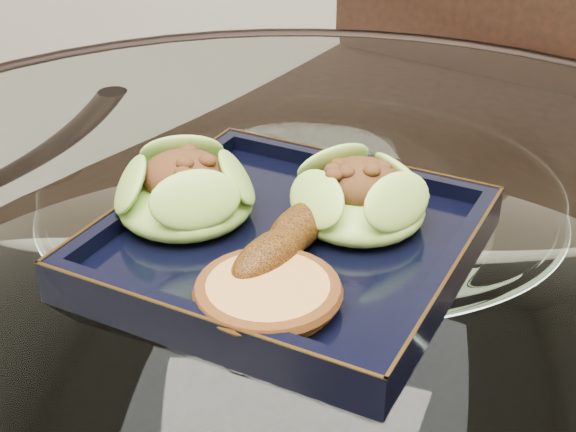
# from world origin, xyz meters

# --- Properties ---
(dining_table) EXTENTS (1.13, 1.13, 0.77)m
(dining_table) POSITION_xyz_m (-0.00, -0.00, 0.60)
(dining_table) COLOR white
(dining_table) RESTS_ON ground
(dining_chair) EXTENTS (0.52, 0.52, 0.92)m
(dining_chair) POSITION_xyz_m (0.08, 0.49, 0.51)
(dining_chair) COLOR black
(dining_chair) RESTS_ON ground
(navy_plate) EXTENTS (0.34, 0.34, 0.02)m
(navy_plate) POSITION_xyz_m (-0.00, -0.05, 0.77)
(navy_plate) COLOR black
(navy_plate) RESTS_ON dining_table
(lettuce_wrap_left) EXTENTS (0.11, 0.11, 0.04)m
(lettuce_wrap_left) POSITION_xyz_m (-0.09, -0.03, 0.80)
(lettuce_wrap_left) COLOR #5E9A2C
(lettuce_wrap_left) RESTS_ON navy_plate
(lettuce_wrap_right) EXTENTS (0.14, 0.14, 0.04)m
(lettuce_wrap_right) POSITION_xyz_m (0.05, -0.02, 0.80)
(lettuce_wrap_right) COLOR olive
(lettuce_wrap_right) RESTS_ON navy_plate
(roasted_plantain) EXTENTS (0.08, 0.16, 0.03)m
(roasted_plantain) POSITION_xyz_m (0.01, -0.06, 0.80)
(roasted_plantain) COLOR #552E09
(roasted_plantain) RESTS_ON navy_plate
(crumb_patty) EXTENTS (0.10, 0.10, 0.02)m
(crumb_patty) POSITION_xyz_m (0.00, -0.14, 0.79)
(crumb_patty) COLOR #CB8643
(crumb_patty) RESTS_ON navy_plate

